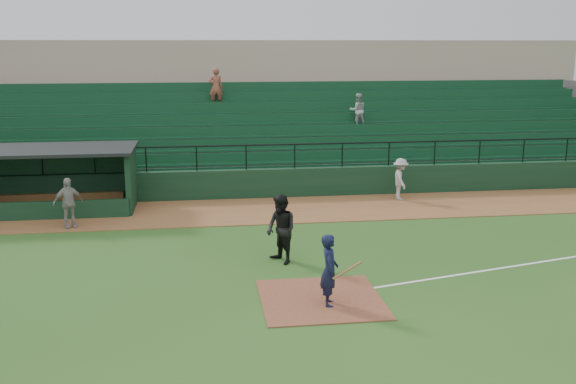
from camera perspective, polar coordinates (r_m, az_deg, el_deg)
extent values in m
plane|color=#285019|center=(17.46, 2.28, -8.12)|extent=(90.00, 90.00, 0.00)
cube|color=brown|center=(25.01, -0.94, -1.58)|extent=(40.00, 4.00, 0.03)
cube|color=brown|center=(16.54, 2.89, -9.30)|extent=(3.00, 3.00, 0.03)
cube|color=white|center=(21.34, 23.42, -5.25)|extent=(17.49, 4.44, 0.01)
cube|color=black|center=(27.00, -1.52, 0.78)|extent=(36.00, 0.35, 1.20)
cylinder|color=black|center=(26.71, -1.54, 4.14)|extent=(36.00, 0.06, 0.06)
cube|color=#63635E|center=(31.59, -2.53, 4.75)|extent=(36.00, 9.00, 3.60)
cube|color=#103D20|center=(31.04, -2.45, 5.45)|extent=(34.56, 8.00, 4.05)
cube|color=tan|center=(37.88, -3.49, 8.22)|extent=(38.00, 3.00, 6.40)
cube|color=#63635E|center=(35.85, -3.25, 8.76)|extent=(36.00, 2.00, 0.20)
imported|color=#A5A5A5|center=(32.05, 6.11, 7.09)|extent=(0.79, 0.62, 1.63)
imported|color=brown|center=(33.03, -6.30, 9.06)|extent=(0.69, 0.46, 1.90)
cube|color=black|center=(27.78, -21.99, 1.34)|extent=(8.50, 0.20, 2.30)
cube|color=black|center=(25.78, -13.48, 1.09)|extent=(0.20, 2.60, 2.30)
cube|color=black|center=(26.34, -22.87, 3.36)|extent=(8.90, 3.20, 0.12)
cube|color=olive|center=(27.58, -22.03, -0.66)|extent=(7.65, 0.40, 0.50)
cube|color=black|center=(25.45, -23.24, -1.61)|extent=(8.50, 0.12, 0.70)
imported|color=black|center=(15.91, 3.62, -6.82)|extent=(0.50, 0.70, 1.80)
cylinder|color=olive|center=(15.79, 5.20, -6.81)|extent=(0.79, 0.34, 0.35)
imported|color=black|center=(18.87, -0.61, -3.27)|extent=(1.13, 1.22, 2.01)
imported|color=#A59F9A|center=(26.84, 9.77, 1.12)|extent=(0.70, 1.13, 1.69)
imported|color=gray|center=(23.63, -18.62, -0.90)|extent=(1.11, 0.85, 1.75)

